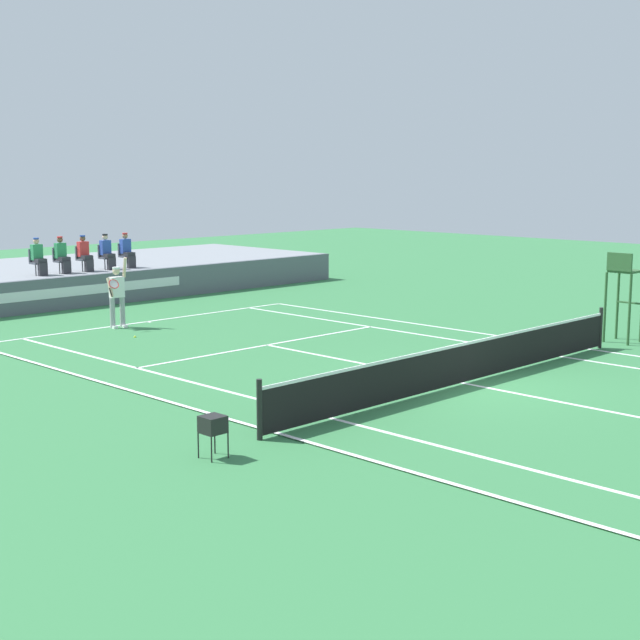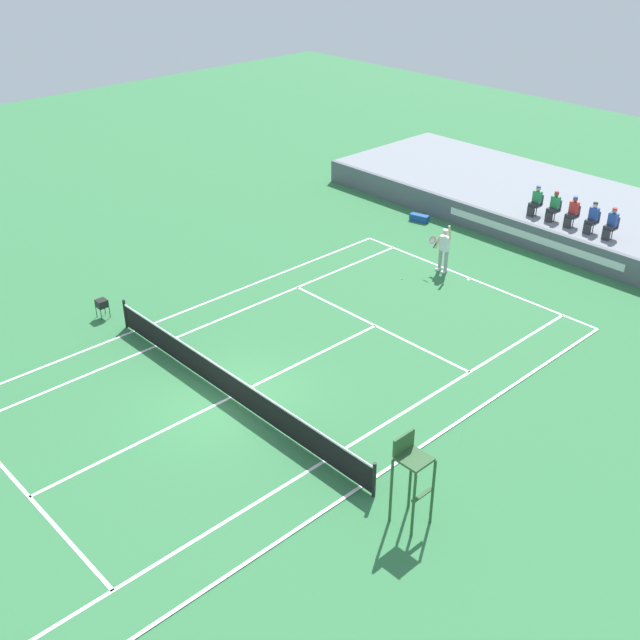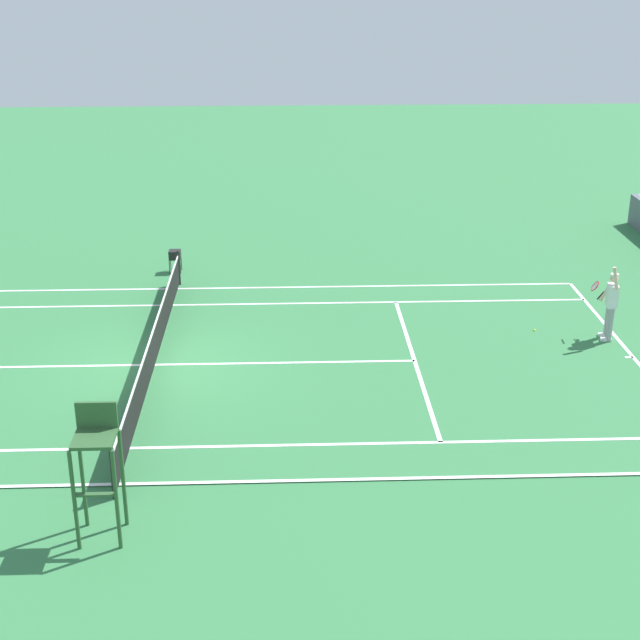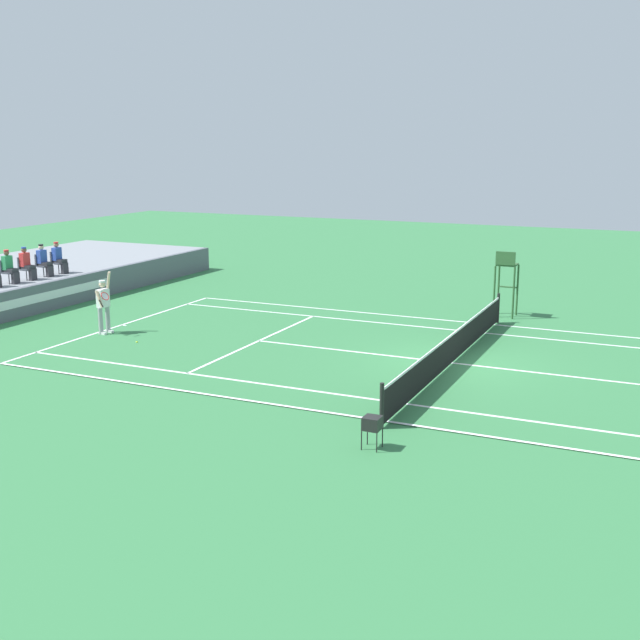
{
  "view_description": "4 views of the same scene",
  "coord_description": "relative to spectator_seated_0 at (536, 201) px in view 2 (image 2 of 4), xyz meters",
  "views": [
    {
      "loc": [
        -16.22,
        -11.66,
        4.58
      ],
      "look_at": [
        -0.36,
        4.07,
        1.0
      ],
      "focal_mm": 52.28,
      "sensor_mm": 36.0,
      "label": 1
    },
    {
      "loc": [
        15.94,
        -11.27,
        13.55
      ],
      "look_at": [
        -0.36,
        4.07,
        1.0
      ],
      "focal_mm": 43.58,
      "sensor_mm": 36.0,
      "label": 2
    },
    {
      "loc": [
        21.12,
        3.25,
        9.61
      ],
      "look_at": [
        -0.36,
        4.07,
        1.0
      ],
      "focal_mm": 52.77,
      "sensor_mm": 36.0,
      "label": 3
    },
    {
      "loc": [
        -22.08,
        -5.86,
        6.3
      ],
      "look_at": [
        -0.36,
        4.07,
        1.0
      ],
      "focal_mm": 45.18,
      "sensor_mm": 36.0,
      "label": 4
    }
  ],
  "objects": [
    {
      "name": "ground_plane",
      "position": [
        0.7,
        -17.12,
        -1.71
      ],
      "size": [
        80.0,
        80.0,
        0.0
      ],
      "primitive_type": "plane",
      "color": "#337542"
    },
    {
      "name": "court",
      "position": [
        0.7,
        -17.12,
        -1.7
      ],
      "size": [
        11.08,
        23.88,
        0.03
      ],
      "color": "#337542",
      "rests_on": "ground"
    },
    {
      "name": "net",
      "position": [
        0.7,
        -17.12,
        -1.19
      ],
      "size": [
        11.98,
        0.1,
        1.07
      ],
      "color": "black",
      "rests_on": "ground"
    },
    {
      "name": "barrier_wall",
      "position": [
        0.7,
        -1.06,
        -1.16
      ],
      "size": [
        24.27,
        0.25,
        1.1
      ],
      "color": "#565B66",
      "rests_on": "ground"
    },
    {
      "name": "bleacher_platform",
      "position": [
        0.7,
        2.82,
        -1.16
      ],
      "size": [
        24.27,
        7.51,
        1.1
      ],
      "primitive_type": "cube",
      "color": "gray",
      "rests_on": "ground"
    },
    {
      "name": "spectator_seated_0",
      "position": [
        0.0,
        0.0,
        0.0
      ],
      "size": [
        0.44,
        0.6,
        1.27
      ],
      "color": "#474C56",
      "rests_on": "bleacher_platform"
    },
    {
      "name": "spectator_seated_1",
      "position": [
        0.89,
        0.0,
        0.0
      ],
      "size": [
        0.44,
        0.6,
        1.27
      ],
      "color": "#474C56",
      "rests_on": "bleacher_platform"
    },
    {
      "name": "spectator_seated_2",
      "position": [
        1.77,
        0.0,
        0.0
      ],
      "size": [
        0.44,
        0.6,
        1.27
      ],
      "color": "#474C56",
      "rests_on": "bleacher_platform"
    },
    {
      "name": "spectator_seated_3",
      "position": [
        2.68,
        0.0,
        0.0
      ],
      "size": [
        0.44,
        0.6,
        1.27
      ],
      "color": "#474C56",
      "rests_on": "bleacher_platform"
    },
    {
      "name": "spectator_seated_4",
      "position": [
        3.52,
        0.0,
        0.0
      ],
      "size": [
        0.44,
        0.6,
        1.27
      ],
      "color": "#474C56",
      "rests_on": "bleacher_platform"
    },
    {
      "name": "tennis_player",
      "position": [
        -0.52,
        -5.52,
        -0.71
      ],
      "size": [
        0.8,
        0.62,
        2.08
      ],
      "color": "#9E9EA3",
      "rests_on": "ground"
    },
    {
      "name": "tennis_ball",
      "position": [
        -1.11,
        -7.27,
        -1.67
      ],
      "size": [
        0.07,
        0.07,
        0.07
      ],
      "primitive_type": "sphere",
      "color": "#D1E533",
      "rests_on": "ground"
    },
    {
      "name": "umpire_chair",
      "position": [
        7.79,
        -17.12,
        -0.15
      ],
      "size": [
        0.77,
        0.77,
        2.44
      ],
      "color": "#2D562D",
      "rests_on": "ground"
    },
    {
      "name": "equipment_bag",
      "position": [
        -4.63,
        -2.09,
        -1.55
      ],
      "size": [
        0.95,
        0.53,
        0.32
      ],
      "color": "#194799",
      "rests_on": "ground"
    },
    {
      "name": "ball_hopper",
      "position": [
        -6.44,
        -17.36,
        -1.14
      ],
      "size": [
        0.36,
        0.36,
        0.7
      ],
      "color": "black",
      "rests_on": "ground"
    }
  ]
}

